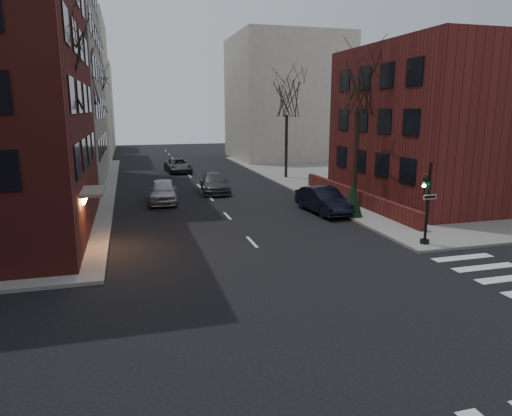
{
  "coord_description": "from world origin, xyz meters",
  "views": [
    {
      "loc": [
        -5.79,
        -9.54,
        6.63
      ],
      "look_at": [
        -0.08,
        10.95,
        2.0
      ],
      "focal_mm": 32.0,
      "sensor_mm": 36.0,
      "label": 1
    }
  ],
  "objects": [
    {
      "name": "ground",
      "position": [
        0.0,
        0.0,
        0.0
      ],
      "size": [
        160.0,
        160.0,
        0.0
      ],
      "primitive_type": "plane",
      "color": "black",
      "rests_on": "ground"
    },
    {
      "name": "tree_right_a",
      "position": [
        8.8,
        18.0,
        8.03
      ],
      "size": [
        3.96,
        3.96,
        9.72
      ],
      "color": "#2D231C",
      "rests_on": "sidewalk_far_right"
    },
    {
      "name": "tree_left_b",
      "position": [
        -8.8,
        26.0,
        8.91
      ],
      "size": [
        4.4,
        4.4,
        10.8
      ],
      "color": "#2D231C",
      "rests_on": "sidewalk_far_left"
    },
    {
      "name": "streetlamp_far",
      "position": [
        -8.2,
        42.0,
        4.24
      ],
      "size": [
        0.36,
        0.36,
        6.28
      ],
      "color": "black",
      "rests_on": "sidewalk_far_left"
    },
    {
      "name": "sandwich_board",
      "position": [
        9.56,
        15.63,
        0.55
      ],
      "size": [
        0.49,
        0.58,
        0.79
      ],
      "primitive_type": "cube",
      "rotation": [
        0.0,
        0.0,
        -0.32
      ],
      "color": "silver",
      "rests_on": "sidewalk_far_right"
    },
    {
      "name": "tree_left_a",
      "position": [
        -8.8,
        14.0,
        8.47
      ],
      "size": [
        4.18,
        4.18,
        10.26
      ],
      "color": "#2D231C",
      "rests_on": "sidewalk_far_left"
    },
    {
      "name": "tree_left_c",
      "position": [
        -8.8,
        40.0,
        8.03
      ],
      "size": [
        3.96,
        3.96,
        9.72
      ],
      "color": "#2D231C",
      "rests_on": "sidewalk_far_left"
    },
    {
      "name": "streetlamp_near",
      "position": [
        -8.2,
        22.0,
        4.24
      ],
      "size": [
        0.36,
        0.36,
        6.28
      ],
      "color": "black",
      "rests_on": "sidewalk_far_left"
    },
    {
      "name": "car_lane_far",
      "position": [
        -0.8,
        39.44,
        0.72
      ],
      "size": [
        2.76,
        5.36,
        1.45
      ],
      "primitive_type": "imported",
      "rotation": [
        0.0,
        0.0,
        0.07
      ],
      "color": "#3D3E42",
      "rests_on": "ground"
    },
    {
      "name": "parked_sedan",
      "position": [
        6.2,
        17.22,
        0.83
      ],
      "size": [
        2.17,
        5.17,
        1.66
      ],
      "primitive_type": "imported",
      "rotation": [
        0.0,
        0.0,
        0.08
      ],
      "color": "black",
      "rests_on": "ground"
    },
    {
      "name": "traffic_signal",
      "position": [
        7.94,
        8.99,
        1.91
      ],
      "size": [
        0.76,
        0.44,
        4.0
      ],
      "color": "black",
      "rests_on": "sidewalk_far_right"
    },
    {
      "name": "building_distant_lb",
      "position": [
        -13.0,
        72.0,
        7.0
      ],
      "size": [
        10.0,
        12.0,
        14.0
      ],
      "primitive_type": "cube",
      "color": "beige",
      "rests_on": "ground"
    },
    {
      "name": "car_lane_gray",
      "position": [
        0.8,
        26.56,
        0.77
      ],
      "size": [
        2.67,
        5.52,
        1.55
      ],
      "primitive_type": "imported",
      "rotation": [
        0.0,
        0.0,
        -0.1
      ],
      "color": "#3B3B40",
      "rests_on": "ground"
    },
    {
      "name": "tree_right_b",
      "position": [
        8.8,
        32.0,
        7.59
      ],
      "size": [
        3.74,
        3.74,
        9.18
      ],
      "color": "#2D231C",
      "rests_on": "sidewalk_far_right"
    },
    {
      "name": "low_wall_right",
      "position": [
        9.3,
        19.0,
        0.65
      ],
      "size": [
        0.35,
        16.0,
        1.0
      ],
      "primitive_type": "cube",
      "color": "maroon",
      "rests_on": "sidewalk_far_right"
    },
    {
      "name": "sidewalk_far_right",
      "position": [
        29.0,
        30.0,
        0.07
      ],
      "size": [
        44.0,
        44.0,
        0.15
      ],
      "primitive_type": "cube",
      "color": "gray",
      "rests_on": "ground"
    },
    {
      "name": "car_lane_silver",
      "position": [
        -3.56,
        23.4,
        0.84
      ],
      "size": [
        2.41,
        5.08,
        1.68
      ],
      "primitive_type": "imported",
      "rotation": [
        0.0,
        0.0,
        -0.09
      ],
      "color": "#A6A5AB",
      "rests_on": "ground"
    },
    {
      "name": "building_distant_ra",
      "position": [
        15.0,
        50.0,
        8.0
      ],
      "size": [
        14.0,
        14.0,
        16.0
      ],
      "primitive_type": "cube",
      "color": "beige",
      "rests_on": "ground"
    },
    {
      "name": "building_distant_la",
      "position": [
        -15.0,
        55.0,
        9.0
      ],
      "size": [
        14.0,
        16.0,
        18.0
      ],
      "primitive_type": "cube",
      "color": "beige",
      "rests_on": "ground"
    },
    {
      "name": "building_right_brick",
      "position": [
        16.5,
        19.0,
        5.5
      ],
      "size": [
        12.0,
        14.0,
        11.0
      ],
      "primitive_type": "cube",
      "color": "maroon",
      "rests_on": "ground"
    },
    {
      "name": "evergreen_shrub",
      "position": [
        7.3,
        15.34,
        1.22
      ],
      "size": [
        1.66,
        1.66,
        2.14
      ],
      "primitive_type": "cone",
      "rotation": [
        0.0,
        0.0,
        0.37
      ],
      "color": "black",
      "rests_on": "sidewalk_far_right"
    }
  ]
}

